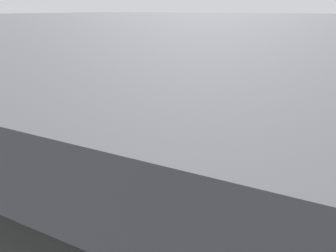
% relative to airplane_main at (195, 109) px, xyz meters
% --- Properties ---
extents(ground_plane, '(110.00, 110.00, 0.00)m').
position_rel_airplane_main_xyz_m(ground_plane, '(-3.28, 0.34, -3.61)').
color(ground_plane, gray).
extents(hangar_structure, '(121.00, 99.00, 14.34)m').
position_rel_airplane_main_xyz_m(hangar_structure, '(-3.33, 14.07, 10.12)').
color(hangar_structure, '#4C4F54').
rests_on(hangar_structure, ground_plane).
extents(airplane_main, '(38.68, 39.38, 12.30)m').
position_rel_airplane_main_xyz_m(airplane_main, '(0.00, 0.00, 0.00)').
color(airplane_main, white).
rests_on(airplane_main, ground_plane).
extents(boarding_stairs, '(4.58, 2.38, 4.83)m').
position_rel_airplane_main_xyz_m(boarding_stairs, '(-1.87, -10.83, -2.86)').
color(boarding_stairs, slate).
rests_on(boarding_stairs, ground_plane).
extents(crew_worker_near_nose, '(0.40, 0.45, 1.68)m').
position_rel_airplane_main_xyz_m(crew_worker_near_nose, '(-5.41, -20.56, -2.64)').
color(crew_worker_near_nose, '#232838').
rests_on(crew_worker_near_nose, ground_plane).
extents(crew_worker_by_stairs, '(0.46, 0.39, 1.74)m').
position_rel_airplane_main_xyz_m(crew_worker_by_stairs, '(-3.15, -13.87, -2.61)').
color(crew_worker_by_stairs, '#232838').
rests_on(crew_worker_by_stairs, ground_plane).
extents(airplane_distant, '(26.92, 27.11, 9.40)m').
position_rel_airplane_main_xyz_m(airplane_distant, '(-22.61, 32.66, -0.54)').
color(airplane_distant, white).
rests_on(airplane_distant, ground_plane).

